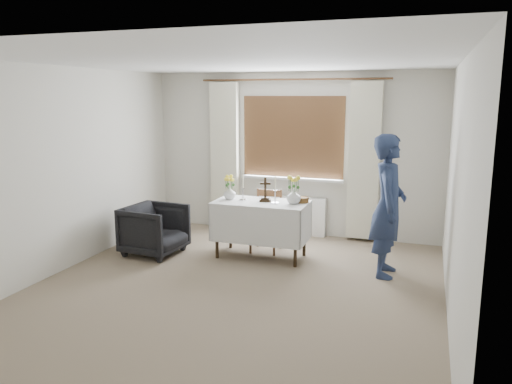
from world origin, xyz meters
TOP-DOWN VIEW (x-y plane):
  - ground at (0.00, 0.00)m, footprint 5.00×5.00m
  - altar_table at (-0.08, 1.19)m, footprint 1.24×0.64m
  - wooden_chair at (-0.10, 1.46)m, footprint 0.40×0.40m
  - armchair at (-1.50, 0.84)m, footprint 0.81×0.79m
  - person at (1.56, 1.05)m, footprint 0.42×0.63m
  - radiator at (0.00, 2.42)m, footprint 1.10×0.10m
  - wooden_cross at (-0.04, 1.23)m, footprint 0.17×0.14m
  - candlestick_left at (-0.34, 1.20)m, footprint 0.12×0.12m
  - candlestick_right at (0.12, 1.16)m, footprint 0.12×0.12m
  - flower_vase_left at (-0.54, 1.21)m, footprint 0.19×0.19m
  - flower_vase_right at (0.36, 1.21)m, footprint 0.23×0.23m
  - wicker_basket at (0.44, 1.33)m, footprint 0.21×0.21m

SIDE VIEW (x-z plane):
  - ground at x=0.00m, z-range 0.00..0.00m
  - radiator at x=0.00m, z-range 0.00..0.60m
  - armchair at x=-1.50m, z-range 0.00..0.68m
  - altar_table at x=-0.08m, z-range 0.00..0.76m
  - wooden_chair at x=-0.10m, z-range 0.00..0.85m
  - wicker_basket at x=0.44m, z-range 0.76..0.83m
  - flower_vase_left at x=-0.54m, z-range 0.76..0.94m
  - person at x=1.56m, z-range 0.00..1.71m
  - flower_vase_right at x=0.36m, z-range 0.76..0.96m
  - wooden_cross at x=-0.04m, z-range 0.76..1.09m
  - candlestick_left at x=-0.34m, z-range 0.76..1.11m
  - candlestick_right at x=0.12m, z-range 0.76..1.12m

